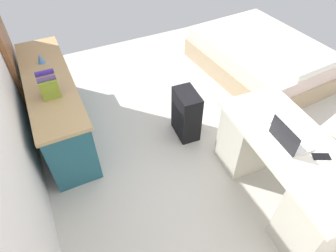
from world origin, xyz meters
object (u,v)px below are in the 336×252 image
bed (261,58)px  laptop (288,139)px  figurine_small (40,58)px  desk (284,170)px  credenza (57,106)px  computer_mouse (272,120)px  suitcase_black (186,114)px  cell_phone_near_laptop (321,157)px

bed → laptop: bearing=144.1°
figurine_small → desk: bearing=-141.9°
credenza → computer_mouse: (-1.50, -1.68, 0.38)m
desk → computer_mouse: 0.47m
desk → computer_mouse: computer_mouse is taller
credenza → bed: size_ratio=0.90×
laptop → figurine_small: 2.65m
bed → laptop: size_ratio=6.13×
figurine_small → laptop: bearing=-142.2°
credenza → suitcase_black: (-0.68, -1.29, -0.08)m
bed → figurine_small: (0.37, 2.88, 0.55)m
cell_phone_near_laptop → figurine_small: 2.92m
credenza → laptop: bearing=-137.3°
bed → laptop: laptop is taller
bed → suitcase_black: (-0.65, 1.58, 0.05)m
laptop → computer_mouse: bearing=-13.0°
computer_mouse → figurine_small: (1.84, 1.68, 0.05)m
suitcase_black → laptop: (-1.08, -0.33, 0.49)m
desk → laptop: 0.41m
laptop → computer_mouse: size_ratio=3.24×
credenza → suitcase_black: 1.46m
credenza → cell_phone_near_laptop: 2.68m
suitcase_black → computer_mouse: computer_mouse is taller
laptop → cell_phone_near_laptop: laptop is taller
desk → cell_phone_near_laptop: bearing=-155.8°
computer_mouse → figurine_small: figurine_small is taller
desk → computer_mouse: bearing=-0.1°
laptop → figurine_small: size_ratio=2.95×
computer_mouse → credenza: bearing=52.2°
laptop → figurine_small: laptop is taller
bed → laptop: 2.20m
credenza → figurine_small: size_ratio=16.36×
credenza → cell_phone_near_laptop: size_ratio=13.24×
credenza → figurine_small: (0.34, 0.00, 0.42)m
figurine_small → computer_mouse: bearing=-137.6°
credenza → computer_mouse: bearing=-131.8°
suitcase_black → credenza: bearing=66.7°
desk → bed: (1.78, -1.19, -0.14)m
desk → cell_phone_near_laptop: (-0.18, -0.08, 0.35)m
credenza → computer_mouse: computer_mouse is taller
bed → computer_mouse: bearing=141.0°
desk → credenza: credenza is taller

